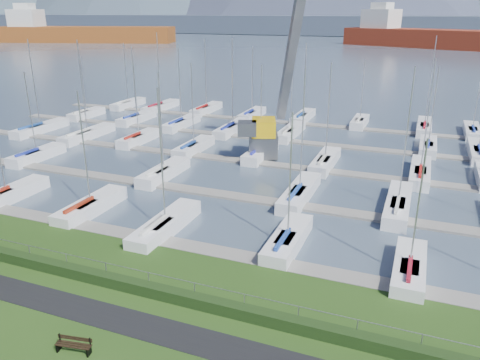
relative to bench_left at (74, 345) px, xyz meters
The scene contains 11 objects.
path 3.29m from the bench_left, 62.44° to the left, with size 160.00×2.00×0.04m, color black.
water 265.90m from the bench_left, 89.67° to the left, with size 800.00×540.00×0.20m, color #48586A.
hedge 5.70m from the bench_left, 74.63° to the left, with size 80.00×0.70×0.70m, color #1D3312.
fence 6.14m from the bench_left, 75.63° to the left, with size 0.04×0.04×80.00m, color gray.
foothill 335.94m from the bench_left, 89.74° to the left, with size 900.00×80.00×12.00m, color #3E495B.
docks 31.94m from the bench_left, 87.29° to the left, with size 90.00×41.60×0.25m.
bench_left is the anchor object (origin of this frame).
crane 35.72m from the bench_left, 92.65° to the left, with size 7.53×12.99×22.35m.
cargo_ship_west 249.10m from the bench_left, 129.46° to the left, with size 91.58×43.47×21.50m.
cargo_ship_mid 219.25m from the bench_left, 85.53° to the left, with size 95.42×52.71×21.50m.
sailboat_fleet 34.97m from the bench_left, 92.39° to the left, with size 73.52×50.00×12.97m.
Camera 1 is at (12.68, -20.05, 15.55)m, focal length 35.00 mm.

